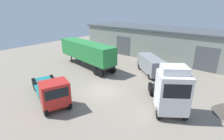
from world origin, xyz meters
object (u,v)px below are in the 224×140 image
object	(u,v)px
delivery_van_grey	(150,64)
flatbed_truck_red	(52,91)
tractor_unit_white	(171,91)
container_trailer_green	(87,51)

from	to	relation	value
delivery_van_grey	flatbed_truck_red	bearing A→B (deg)	115.73
tractor_unit_white	container_trailer_green	distance (m)	15.41
tractor_unit_white	flatbed_truck_red	world-z (taller)	tractor_unit_white
container_trailer_green	delivery_van_grey	bearing A→B (deg)	-147.91
flatbed_truck_red	container_trailer_green	bearing A→B (deg)	139.41
container_trailer_green	flatbed_truck_red	xyz separation A→B (m)	(5.48, -9.76, -1.17)
tractor_unit_white	container_trailer_green	size ratio (longest dim) A/B	0.56
tractor_unit_white	flatbed_truck_red	distance (m)	11.03
container_trailer_green	delivery_van_grey	xyz separation A→B (m)	(8.90, 3.74, -1.17)
tractor_unit_white	delivery_van_grey	size ratio (longest dim) A/B	1.16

